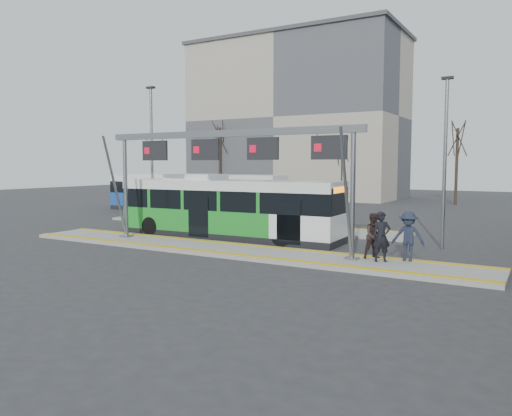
# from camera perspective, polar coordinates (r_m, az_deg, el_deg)

# --- Properties ---
(ground) EXTENTS (120.00, 120.00, 0.00)m
(ground) POSITION_cam_1_polar(r_m,az_deg,el_deg) (22.11, -3.03, -4.99)
(ground) COLOR #2D2D30
(ground) RESTS_ON ground
(platform_main) EXTENTS (22.00, 3.00, 0.15)m
(platform_main) POSITION_cam_1_polar(r_m,az_deg,el_deg) (22.09, -3.03, -4.80)
(platform_main) COLOR gray
(platform_main) RESTS_ON ground
(platform_second) EXTENTS (20.00, 3.00, 0.15)m
(platform_second) POSITION_cam_1_polar(r_m,az_deg,el_deg) (30.90, -1.09, -1.99)
(platform_second) COLOR gray
(platform_second) RESTS_ON ground
(tactile_main) EXTENTS (22.00, 2.65, 0.02)m
(tactile_main) POSITION_cam_1_polar(r_m,az_deg,el_deg) (22.08, -3.03, -4.58)
(tactile_main) COLOR gold
(tactile_main) RESTS_ON platform_main
(tactile_second) EXTENTS (20.00, 0.35, 0.02)m
(tactile_second) POSITION_cam_1_polar(r_m,az_deg,el_deg) (31.87, -0.01, -1.62)
(tactile_second) COLOR gold
(tactile_second) RESTS_ON platform_second
(gantry) EXTENTS (13.00, 1.68, 5.20)m
(gantry) POSITION_cam_1_polar(r_m,az_deg,el_deg) (22.18, -3.47, 6.19)
(gantry) COLOR slate
(gantry) RESTS_ON platform_main
(apartment_block) EXTENTS (24.50, 12.50, 18.40)m
(apartment_block) POSITION_cam_1_polar(r_m,az_deg,el_deg) (60.33, 4.73, 10.10)
(apartment_block) COLOR #A29A87
(apartment_block) RESTS_ON ground
(hero_bus) EXTENTS (12.17, 3.00, 3.32)m
(hero_bus) POSITION_cam_1_polar(r_m,az_deg,el_deg) (26.00, -3.26, -0.11)
(hero_bus) COLOR black
(hero_bus) RESTS_ON ground
(bg_bus_green) EXTENTS (12.49, 3.27, 3.09)m
(bg_bus_green) POSITION_cam_1_polar(r_m,az_deg,el_deg) (37.27, -5.85, 1.43)
(bg_bus_green) COLOR black
(bg_bus_green) RESTS_ON ground
(bg_bus_blue) EXTENTS (11.09, 2.52, 2.89)m
(bg_bus_blue) POSITION_cam_1_polar(r_m,az_deg,el_deg) (41.79, -9.91, 1.62)
(bg_bus_blue) COLOR black
(bg_bus_blue) RESTS_ON ground
(passenger_a) EXTENTS (0.83, 0.77, 1.91)m
(passenger_a) POSITION_cam_1_polar(r_m,az_deg,el_deg) (19.50, 14.15, -3.20)
(passenger_a) COLOR black
(passenger_a) RESTS_ON platform_main
(passenger_b) EXTENTS (1.09, 1.08, 1.78)m
(passenger_b) POSITION_cam_1_polar(r_m,az_deg,el_deg) (20.10, 13.38, -3.12)
(passenger_b) COLOR #2F231F
(passenger_b) RESTS_ON platform_main
(passenger_c) EXTENTS (1.26, 0.77, 1.90)m
(passenger_c) POSITION_cam_1_polar(r_m,az_deg,el_deg) (19.87, 16.99, -3.12)
(passenger_c) COLOR #1E2537
(passenger_c) RESTS_ON platform_main
(tree_left) EXTENTS (1.40, 1.40, 6.94)m
(tree_left) POSITION_cam_1_polar(r_m,az_deg,el_deg) (51.58, 9.85, 6.52)
(tree_left) COLOR #382B21
(tree_left) RESTS_ON ground
(tree_mid) EXTENTS (1.40, 1.40, 8.23)m
(tree_mid) POSITION_cam_1_polar(r_m,az_deg,el_deg) (51.33, 22.04, 7.32)
(tree_mid) COLOR #382B21
(tree_mid) RESTS_ON ground
(tree_far) EXTENTS (1.40, 1.40, 9.12)m
(tree_far) POSITION_cam_1_polar(r_m,az_deg,el_deg) (57.98, -4.17, 8.04)
(tree_far) COLOR #382B21
(tree_far) RESTS_ON ground
(lamp_west) EXTENTS (0.50, 0.25, 8.33)m
(lamp_west) POSITION_cam_1_polar(r_m,az_deg,el_deg) (29.97, -11.82, 5.99)
(lamp_west) COLOR slate
(lamp_west) RESTS_ON ground
(lamp_east) EXTENTS (0.50, 0.25, 7.71)m
(lamp_east) POSITION_cam_1_polar(r_m,az_deg,el_deg) (24.01, 20.78, 5.31)
(lamp_east) COLOR slate
(lamp_east) RESTS_ON ground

